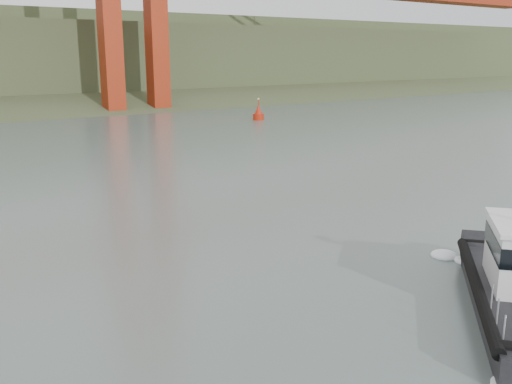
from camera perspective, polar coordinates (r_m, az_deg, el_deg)
ground at (r=23.81m, az=13.93°, el=-10.17°), size 400.00×400.00×0.00m
nav_buoy at (r=83.38m, az=0.25°, el=7.83°), size 1.61×1.61×3.35m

